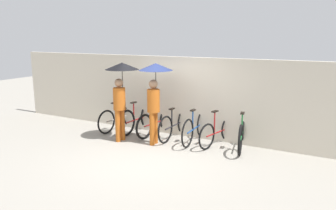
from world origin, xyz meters
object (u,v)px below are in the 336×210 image
Objects in this scene: parked_bicycle_4 at (195,127)px; pedestrian_leading at (121,82)px; parked_bicycle_2 at (156,122)px; parked_bicycle_1 at (138,118)px; parked_bicycle_3 at (175,124)px; parked_bicycle_6 at (242,133)px; parked_bicycle_5 at (218,131)px; parked_bicycle_0 at (119,117)px; pedestrian_center at (155,84)px.

pedestrian_leading is (-1.78, -0.80, 1.18)m from parked_bicycle_4.
parked_bicycle_2 is at bearing 84.54° from parked_bicycle_4.
parked_bicycle_1 reaches higher than parked_bicycle_3.
parked_bicycle_4 is 2.28m from pedestrian_leading.
pedestrian_leading is at bearing 94.72° from parked_bicycle_6.
parked_bicycle_0 is at bearing 104.34° from parked_bicycle_5.
parked_bicycle_2 is 1.58m from pedestrian_leading.
parked_bicycle_1 is 1.47m from pedestrian_leading.
parked_bicycle_6 is (3.08, -0.01, -0.00)m from parked_bicycle_1.
parked_bicycle_6 is at bearing -75.19° from parked_bicycle_5.
parked_bicycle_0 is at bearing 79.85° from parked_bicycle_6.
parked_bicycle_5 is at bearing -84.05° from parked_bicycle_0.
parked_bicycle_2 is at bearing 114.43° from pedestrian_center.
parked_bicycle_1 reaches higher than parked_bicycle_4.
parked_bicycle_6 is at bearing 14.48° from pedestrian_center.
parked_bicycle_1 is 0.87× the size of pedestrian_center.
parked_bicycle_5 is 0.78× the size of pedestrian_center.
parked_bicycle_0 is 1.01× the size of parked_bicycle_2.
parked_bicycle_5 reaches higher than parked_bicycle_0.
parked_bicycle_4 is 1.59m from pedestrian_center.
pedestrian_leading is at bearing -134.14° from parked_bicycle_0.
parked_bicycle_3 is 1.09× the size of parked_bicycle_5.
parked_bicycle_4 is at bearing -88.13° from parked_bicycle_1.
parked_bicycle_0 is at bearing 137.45° from pedestrian_leading.
pedestrian_center is at bearing 127.47° from parked_bicycle_5.
parked_bicycle_0 is 0.98× the size of parked_bicycle_1.
parked_bicycle_1 is 3.08m from parked_bicycle_6.
parked_bicycle_4 is at bearing -86.34° from parked_bicycle_2.
parked_bicycle_1 is 1.23m from parked_bicycle_3.
parked_bicycle_3 is (1.85, 0.05, 0.02)m from parked_bicycle_0.
pedestrian_leading is at bearing -172.37° from pedestrian_center.
parked_bicycle_3 is 0.86× the size of pedestrian_center.
pedestrian_center reaches higher than parked_bicycle_5.
parked_bicycle_0 is 1.09× the size of parked_bicycle_5.
parked_bicycle_1 is at bearing 78.63° from parked_bicycle_6.
pedestrian_center reaches higher than parked_bicycle_6.
pedestrian_leading is (-0.55, -0.87, 1.20)m from parked_bicycle_2.
parked_bicycle_2 is 0.85× the size of pedestrian_leading.
parked_bicycle_5 is (1.24, 0.00, -0.02)m from parked_bicycle_3.
pedestrian_center reaches higher than parked_bicycle_1.
parked_bicycle_2 is 0.84× the size of pedestrian_center.
pedestrian_center reaches higher than parked_bicycle_2.
parked_bicycle_4 is at bearing 81.72° from parked_bicycle_6.
parked_bicycle_3 is 0.62m from parked_bicycle_4.
parked_bicycle_0 is 3.09m from parked_bicycle_5.
parked_bicycle_6 is 2.50m from pedestrian_center.
parked_bicycle_1 is 1.03× the size of parked_bicycle_2.
parked_bicycle_2 is 2.46m from parked_bicycle_6.
pedestrian_center is (-1.49, -0.66, 1.21)m from parked_bicycle_5.
pedestrian_leading reaches higher than parked_bicycle_5.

